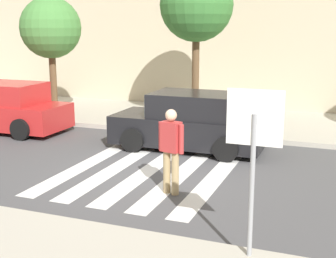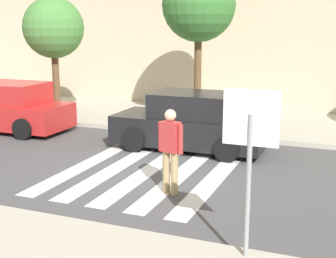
% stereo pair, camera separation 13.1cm
% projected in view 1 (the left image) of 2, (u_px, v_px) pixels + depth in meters
% --- Properties ---
extents(ground_plane, '(120.00, 120.00, 0.00)m').
position_uv_depth(ground_plane, '(147.00, 171.00, 10.84)').
color(ground_plane, '#4C4C4F').
extents(sidewalk_far, '(60.00, 4.80, 0.14)m').
position_uv_depth(sidewalk_far, '(216.00, 120.00, 16.29)').
color(sidewalk_far, '#B2AD9E').
rests_on(sidewalk_far, ground).
extents(building_facade_far, '(56.00, 4.00, 7.00)m').
position_uv_depth(building_facade_far, '(245.00, 20.00, 19.55)').
color(building_facade_far, beige).
rests_on(building_facade_far, ground).
extents(crosswalk_stripe_0, '(0.44, 5.20, 0.01)m').
position_uv_depth(crosswalk_stripe_0, '(91.00, 162.00, 11.58)').
color(crosswalk_stripe_0, silver).
rests_on(crosswalk_stripe_0, ground).
extents(crosswalk_stripe_1, '(0.44, 5.20, 0.01)m').
position_uv_depth(crosswalk_stripe_1, '(120.00, 165.00, 11.30)').
color(crosswalk_stripe_1, silver).
rests_on(crosswalk_stripe_1, ground).
extents(crosswalk_stripe_2, '(0.44, 5.20, 0.01)m').
position_uv_depth(crosswalk_stripe_2, '(150.00, 169.00, 11.03)').
color(crosswalk_stripe_2, silver).
rests_on(crosswalk_stripe_2, ground).
extents(crosswalk_stripe_3, '(0.44, 5.20, 0.01)m').
position_uv_depth(crosswalk_stripe_3, '(182.00, 173.00, 10.75)').
color(crosswalk_stripe_3, silver).
rests_on(crosswalk_stripe_3, ground).
extents(crosswalk_stripe_4, '(0.44, 5.20, 0.01)m').
position_uv_depth(crosswalk_stripe_4, '(216.00, 177.00, 10.47)').
color(crosswalk_stripe_4, silver).
rests_on(crosswalk_stripe_4, ground).
extents(stop_sign, '(0.76, 0.08, 2.37)m').
position_uv_depth(stop_sign, '(254.00, 137.00, 6.26)').
color(stop_sign, gray).
rests_on(stop_sign, sidewalk_near).
extents(pedestrian_crossing, '(0.57, 0.32, 1.72)m').
position_uv_depth(pedestrian_crossing, '(171.00, 147.00, 9.22)').
color(pedestrian_crossing, tan).
rests_on(pedestrian_crossing, ground).
extents(parked_car_red, '(4.10, 1.92, 1.55)m').
position_uv_depth(parked_car_red, '(5.00, 108.00, 14.84)').
color(parked_car_red, red).
rests_on(parked_car_red, ground).
extents(parked_car_black, '(4.10, 1.92, 1.55)m').
position_uv_depth(parked_car_black, '(190.00, 123.00, 12.68)').
color(parked_car_black, black).
rests_on(parked_car_black, ground).
extents(street_tree_west, '(2.10, 2.10, 4.13)m').
position_uv_depth(street_tree_west, '(51.00, 29.00, 16.08)').
color(street_tree_west, brown).
rests_on(street_tree_west, sidewalk_far).
extents(street_tree_center, '(2.36, 2.36, 4.99)m').
position_uv_depth(street_tree_center, '(196.00, 6.00, 14.88)').
color(street_tree_center, brown).
rests_on(street_tree_center, sidewalk_far).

